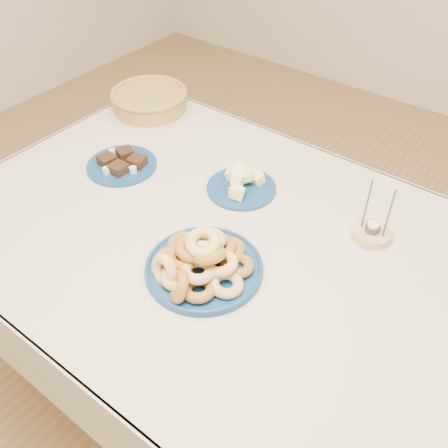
{
  "coord_description": "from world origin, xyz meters",
  "views": [
    {
      "loc": [
        0.58,
        -0.81,
        1.71
      ],
      "look_at": [
        0.0,
        -0.05,
        0.85
      ],
      "focal_mm": 40.0,
      "sensor_mm": 36.0,
      "label": 1
    }
  ],
  "objects_px": {
    "dining_table": "(234,268)",
    "candle_holder": "(371,233)",
    "donut_platter": "(202,263)",
    "brownie_plate": "(122,164)",
    "melon_plate": "(242,183)",
    "wicker_basket": "(149,99)"
  },
  "relations": [
    {
      "from": "donut_platter",
      "to": "brownie_plate",
      "type": "xyz_separation_m",
      "value": [
        -0.51,
        0.2,
        -0.02
      ]
    },
    {
      "from": "brownie_plate",
      "to": "wicker_basket",
      "type": "xyz_separation_m",
      "value": [
        -0.19,
        0.34,
        0.03
      ]
    },
    {
      "from": "wicker_basket",
      "to": "candle_holder",
      "type": "height_order",
      "value": "candle_holder"
    },
    {
      "from": "dining_table",
      "to": "melon_plate",
      "type": "xyz_separation_m",
      "value": [
        -0.12,
        0.2,
        0.13
      ]
    },
    {
      "from": "wicker_basket",
      "to": "candle_holder",
      "type": "relative_size",
      "value": 1.73
    },
    {
      "from": "dining_table",
      "to": "melon_plate",
      "type": "relative_size",
      "value": 7.67
    },
    {
      "from": "brownie_plate",
      "to": "donut_platter",
      "type": "bearing_deg",
      "value": -21.84
    },
    {
      "from": "dining_table",
      "to": "wicker_basket",
      "type": "xyz_separation_m",
      "value": [
        -0.7,
        0.4,
        0.15
      ]
    },
    {
      "from": "wicker_basket",
      "to": "candle_holder",
      "type": "distance_m",
      "value": 1.0
    },
    {
      "from": "dining_table",
      "to": "melon_plate",
      "type": "bearing_deg",
      "value": 121.12
    },
    {
      "from": "brownie_plate",
      "to": "candle_holder",
      "type": "xyz_separation_m",
      "value": [
        0.8,
        0.18,
        0.0
      ]
    },
    {
      "from": "donut_platter",
      "to": "melon_plate",
      "type": "bearing_deg",
      "value": 109.58
    },
    {
      "from": "melon_plate",
      "to": "brownie_plate",
      "type": "relative_size",
      "value": 0.96
    },
    {
      "from": "melon_plate",
      "to": "candle_holder",
      "type": "bearing_deg",
      "value": 5.35
    },
    {
      "from": "donut_platter",
      "to": "melon_plate",
      "type": "height_order",
      "value": "donut_platter"
    },
    {
      "from": "candle_holder",
      "to": "brownie_plate",
      "type": "bearing_deg",
      "value": -167.01
    },
    {
      "from": "dining_table",
      "to": "candle_holder",
      "type": "relative_size",
      "value": 9.32
    },
    {
      "from": "donut_platter",
      "to": "candle_holder",
      "type": "relative_size",
      "value": 2.19
    },
    {
      "from": "dining_table",
      "to": "candle_holder",
      "type": "bearing_deg",
      "value": 39.83
    },
    {
      "from": "dining_table",
      "to": "donut_platter",
      "type": "xyz_separation_m",
      "value": [
        0.0,
        -0.14,
        0.14
      ]
    },
    {
      "from": "brownie_plate",
      "to": "wicker_basket",
      "type": "height_order",
      "value": "wicker_basket"
    },
    {
      "from": "donut_platter",
      "to": "brownie_plate",
      "type": "bearing_deg",
      "value": 158.16
    }
  ]
}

